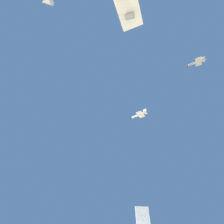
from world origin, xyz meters
The scene contains 2 objects.
chase_jet_left_wing centered at (-29.08, -0.81, 80.84)m, with size 9.23×15.01×4.00m.
chase_jet_right_wing centered at (-54.39, 46.36, 113.89)m, with size 10.40×14.49×4.00m.
Camera 1 is at (39.72, 69.16, 3.70)m, focal length 24.71 mm.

